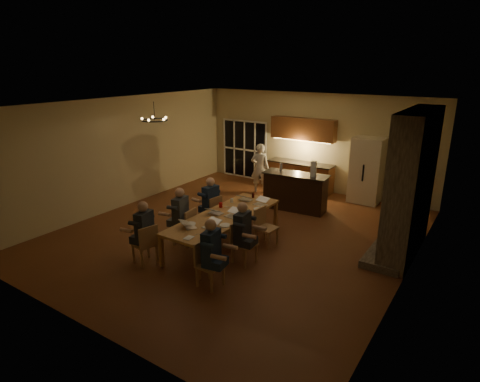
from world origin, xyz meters
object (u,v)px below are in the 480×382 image
at_px(person_right_mid, 242,233).
at_px(redcup_mid, 221,205).
at_px(refrigerator, 367,170).
at_px(person_left_far, 211,204).
at_px(person_right_near, 211,253).
at_px(laptop_a, 190,222).
at_px(plate_far, 258,209).
at_px(chair_left_far, 210,212).
at_px(laptop_c, 216,209).
at_px(can_silver, 208,224).
at_px(plate_near, 225,225).
at_px(bar_bottle, 281,167).
at_px(dining_table, 225,230).
at_px(laptop_d, 232,212).
at_px(mug_back, 232,200).
at_px(chair_right_far, 267,228).
at_px(can_cola, 253,195).
at_px(mug_mid, 243,208).
at_px(person_left_near, 145,232).
at_px(redcup_near, 203,236).
at_px(can_right, 249,212).
at_px(chair_right_mid, 244,244).
at_px(chandelier, 155,120).
at_px(mug_front, 213,219).
at_px(laptop_f, 260,201).
at_px(standing_person, 260,168).
at_px(chair_left_mid, 184,227).
at_px(laptop_e, 246,196).
at_px(chair_left_near, 144,244).
at_px(person_left_mid, 181,216).
at_px(bar_island, 295,192).
at_px(chair_right_near, 210,265).
at_px(laptop_b, 210,223).

xyz_separation_m(person_right_mid, redcup_mid, (-1.22, 0.90, 0.12)).
xyz_separation_m(refrigerator, person_left_far, (-2.63, -4.30, -0.31)).
relative_size(person_right_near, laptop_a, 4.31).
distance_m(laptop_a, plate_far, 1.86).
bearing_deg(chair_left_far, laptop_c, 52.41).
bearing_deg(can_silver, plate_near, 40.48).
bearing_deg(bar_bottle, dining_table, -86.36).
height_order(laptop_d, mug_back, laptop_d).
relative_size(chair_right_far, person_left_far, 0.64).
bearing_deg(can_cola, mug_mid, -73.55).
relative_size(person_left_near, person_left_far, 1.00).
bearing_deg(person_right_mid, can_silver, 100.91).
bearing_deg(can_silver, redcup_near, -60.75).
height_order(refrigerator, can_right, refrigerator).
height_order(chair_right_mid, chair_right_far, same).
xyz_separation_m(chandelier, mug_front, (2.19, -0.57, -1.95)).
distance_m(laptop_f, redcup_near, 2.36).
height_order(chair_right_mid, plate_far, chair_right_mid).
xyz_separation_m(chair_right_far, standing_person, (-2.22, 3.41, 0.37)).
height_order(chair_left_mid, mug_back, chair_left_mid).
xyz_separation_m(laptop_c, plate_far, (0.68, 0.79, -0.10)).
distance_m(chair_left_far, laptop_e, 1.00).
distance_m(plate_near, bar_bottle, 3.68).
bearing_deg(can_cola, dining_table, -85.47).
bearing_deg(chandelier, mug_back, 20.65).
xyz_separation_m(chair_left_near, person_left_near, (-0.01, 0.04, 0.24)).
bearing_deg(plate_far, can_silver, -103.18).
bearing_deg(person_left_mid, laptop_a, 44.24).
xyz_separation_m(chair_right_far, laptop_a, (-1.03, -1.51, 0.42)).
bearing_deg(chair_left_mid, chair_left_far, 176.73).
height_order(laptop_c, redcup_near, laptop_c).
bearing_deg(chair_left_mid, mug_mid, 130.00).
bearing_deg(mug_front, plate_far, 69.35).
bearing_deg(bar_island, laptop_e, -108.99).
xyz_separation_m(chair_left_mid, can_silver, (0.91, -0.25, 0.37)).
xyz_separation_m(chair_right_near, laptop_a, (-1.04, 0.66, 0.42)).
relative_size(person_left_mid, redcup_near, 11.50).
height_order(bar_island, person_right_mid, person_right_mid).
bearing_deg(chair_right_near, can_silver, 42.80).
distance_m(refrigerator, standing_person, 3.33).
xyz_separation_m(chair_left_far, laptop_c, (0.66, -0.65, 0.42)).
distance_m(mug_mid, redcup_near, 1.87).
xyz_separation_m(chair_left_mid, person_left_far, (-0.03, 1.08, 0.24)).
height_order(chair_left_near, laptop_f, laptop_f).
bearing_deg(laptop_f, can_cola, 146.30).
bearing_deg(chair_right_near, person_left_mid, 59.54).
xyz_separation_m(chandelier, bar_bottle, (2.00, 2.97, -1.55)).
bearing_deg(can_right, laptop_c, -151.76).
distance_m(standing_person, can_right, 4.05).
height_order(chair_right_far, laptop_b, laptop_b).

